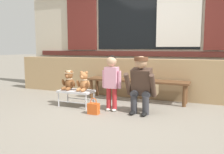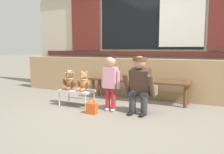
# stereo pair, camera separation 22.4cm
# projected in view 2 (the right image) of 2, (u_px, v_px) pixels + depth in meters

# --- Properties ---
(ground_plane) EXTENTS (60.00, 60.00, 0.00)m
(ground_plane) POSITION_uv_depth(u_px,v_px,m) (113.00, 114.00, 3.83)
(ground_plane) COLOR gray
(brick_low_wall) EXTENTS (6.31, 0.25, 0.85)m
(brick_low_wall) POSITION_uv_depth(u_px,v_px,m) (142.00, 78.00, 5.05)
(brick_low_wall) COLOR tan
(brick_low_wall) RESTS_ON ground
(shop_facade) EXTENTS (6.44, 0.26, 3.54)m
(shop_facade) POSITION_uv_depth(u_px,v_px,m) (150.00, 18.00, 5.34)
(shop_facade) COLOR beige
(shop_facade) RESTS_ON ground
(wooden_bench_long) EXTENTS (2.10, 0.40, 0.44)m
(wooden_bench_long) POSITION_uv_depth(u_px,v_px,m) (137.00, 83.00, 4.71)
(wooden_bench_long) COLOR brown
(wooden_bench_long) RESTS_ON ground
(small_display_bench) EXTENTS (0.64, 0.36, 0.30)m
(small_display_bench) POSITION_uv_depth(u_px,v_px,m) (77.00, 92.00, 4.34)
(small_display_bench) COLOR silver
(small_display_bench) RESTS_ON ground
(teddy_bear_with_hat) EXTENTS (0.28, 0.27, 0.36)m
(teddy_bear_with_hat) POSITION_uv_depth(u_px,v_px,m) (69.00, 80.00, 4.38)
(teddy_bear_with_hat) COLOR brown
(teddy_bear_with_hat) RESTS_ON small_display_bench
(teddy_bear_plain) EXTENTS (0.28, 0.26, 0.36)m
(teddy_bear_plain) POSITION_uv_depth(u_px,v_px,m) (84.00, 82.00, 4.24)
(teddy_bear_plain) COLOR #A86B3D
(teddy_bear_plain) RESTS_ON small_display_bench
(child_standing) EXTENTS (0.35, 0.18, 0.96)m
(child_standing) POSITION_uv_depth(u_px,v_px,m) (111.00, 77.00, 3.93)
(child_standing) COLOR #B7282D
(child_standing) RESTS_ON ground
(adult_crouching) EXTENTS (0.50, 0.49, 0.95)m
(adult_crouching) POSITION_uv_depth(u_px,v_px,m) (141.00, 85.00, 3.80)
(adult_crouching) COLOR #333338
(adult_crouching) RESTS_ON ground
(handbag_on_ground) EXTENTS (0.18, 0.11, 0.27)m
(handbag_on_ground) POSITION_uv_depth(u_px,v_px,m) (92.00, 108.00, 3.81)
(handbag_on_ground) COLOR #DB561E
(handbag_on_ground) RESTS_ON ground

